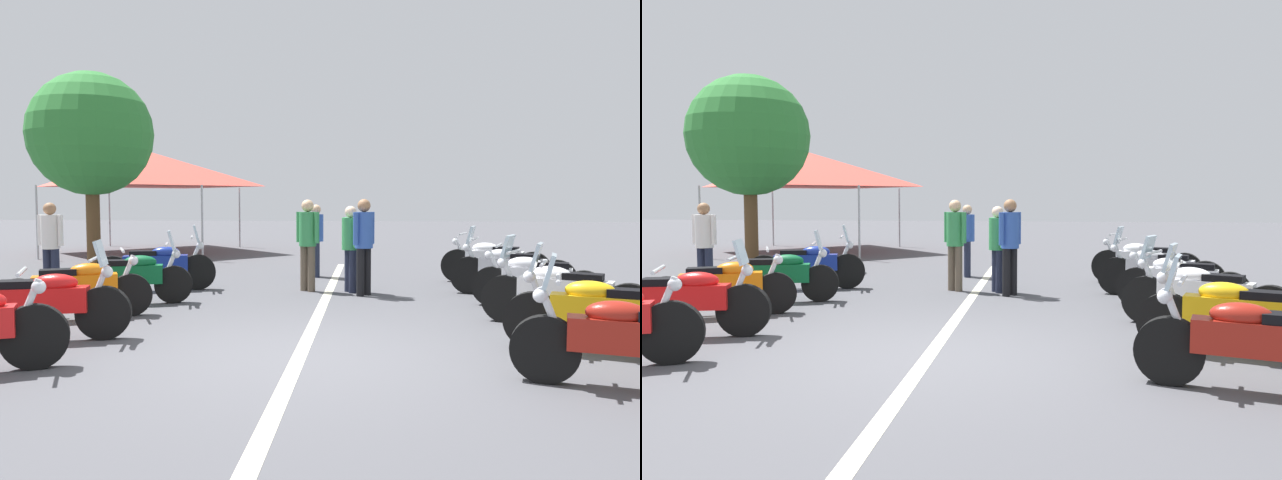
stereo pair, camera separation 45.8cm
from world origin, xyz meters
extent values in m
plane|color=#4C4C51|center=(0.00, 0.00, 0.00)|extent=(80.00, 80.00, 0.00)
cube|color=beige|center=(2.42, 0.00, 0.00)|extent=(13.68, 0.16, 0.01)
cylinder|color=black|center=(-0.67, 2.59, 0.33)|extent=(0.40, 0.66, 0.66)
cylinder|color=silver|center=(-0.69, 2.65, 0.63)|extent=(0.19, 0.29, 0.58)
cylinder|color=silver|center=(-0.71, 2.68, 0.99)|extent=(0.58, 0.30, 0.04)
sphere|color=silver|center=(-0.65, 2.55, 0.83)|extent=(0.14, 0.14, 0.14)
cylinder|color=black|center=(0.63, 2.46, 0.33)|extent=(0.30, 0.67, 0.65)
cube|color=red|center=(0.44, 3.17, 0.51)|extent=(0.55, 1.14, 0.30)
ellipsoid|color=red|center=(0.49, 3.00, 0.71)|extent=(0.38, 0.57, 0.22)
cube|color=black|center=(0.38, 3.38, 0.69)|extent=(0.37, 0.53, 0.12)
cylinder|color=silver|center=(0.61, 2.52, 0.63)|extent=(0.14, 0.30, 0.58)
cylinder|color=silver|center=(0.60, 2.56, 0.99)|extent=(0.61, 0.20, 0.04)
sphere|color=silver|center=(0.64, 2.42, 0.83)|extent=(0.14, 0.14, 0.14)
cylinder|color=silver|center=(0.50, 3.64, 0.23)|extent=(0.22, 0.55, 0.08)
cube|color=silver|center=(0.62, 2.48, 1.06)|extent=(0.38, 0.21, 0.32)
cylinder|color=black|center=(2.09, 2.73, 0.31)|extent=(0.40, 0.62, 0.62)
cylinder|color=black|center=(1.44, 4.06, 0.31)|extent=(0.40, 0.62, 0.62)
cube|color=orange|center=(1.77, 3.40, 0.49)|extent=(0.75, 1.13, 0.30)
ellipsoid|color=orange|center=(1.85, 3.23, 0.69)|extent=(0.46, 0.58, 0.22)
cube|color=black|center=(1.67, 3.59, 0.67)|extent=(0.45, 0.55, 0.12)
cylinder|color=silver|center=(2.07, 2.79, 0.61)|extent=(0.19, 0.29, 0.58)
cylinder|color=silver|center=(2.05, 2.82, 0.97)|extent=(0.57, 0.31, 0.04)
sphere|color=silver|center=(2.12, 2.69, 0.81)|extent=(0.14, 0.14, 0.14)
cylinder|color=silver|center=(1.73, 3.87, 0.22)|extent=(0.32, 0.53, 0.08)
cylinder|color=black|center=(3.22, 2.46, 0.31)|extent=(0.31, 0.63, 0.61)
cylinder|color=black|center=(2.82, 3.81, 0.31)|extent=(0.31, 0.63, 0.61)
cube|color=#0C592D|center=(3.02, 3.13, 0.49)|extent=(0.57, 1.10, 0.30)
ellipsoid|color=#0C592D|center=(3.07, 2.96, 0.69)|extent=(0.40, 0.57, 0.22)
cube|color=black|center=(2.96, 3.35, 0.67)|extent=(0.39, 0.53, 0.12)
cylinder|color=silver|center=(3.20, 2.52, 0.61)|extent=(0.15, 0.30, 0.58)
cylinder|color=silver|center=(3.19, 2.56, 0.97)|extent=(0.61, 0.22, 0.04)
sphere|color=silver|center=(3.23, 2.41, 0.81)|extent=(0.14, 0.14, 0.14)
cylinder|color=silver|center=(3.07, 3.59, 0.21)|extent=(0.23, 0.55, 0.08)
cube|color=silver|center=(3.21, 2.48, 1.04)|extent=(0.38, 0.22, 0.32)
cylinder|color=black|center=(4.69, 2.48, 0.33)|extent=(0.32, 0.68, 0.67)
cylinder|color=black|center=(4.26, 3.95, 0.33)|extent=(0.32, 0.68, 0.67)
cube|color=navy|center=(4.47, 3.21, 0.51)|extent=(0.59, 1.19, 0.30)
ellipsoid|color=navy|center=(4.52, 3.04, 0.71)|extent=(0.40, 0.57, 0.22)
cube|color=black|center=(4.41, 3.42, 0.69)|extent=(0.38, 0.53, 0.12)
cylinder|color=silver|center=(4.67, 2.54, 0.63)|extent=(0.15, 0.30, 0.58)
cylinder|color=silver|center=(4.66, 2.58, 0.99)|extent=(0.61, 0.21, 0.04)
sphere|color=silver|center=(4.70, 2.43, 0.83)|extent=(0.14, 0.14, 0.14)
cylinder|color=silver|center=(4.52, 3.70, 0.23)|extent=(0.23, 0.55, 0.08)
cube|color=silver|center=(4.68, 2.50, 1.06)|extent=(0.38, 0.22, 0.32)
cylinder|color=black|center=(-0.70, -2.39, 0.32)|extent=(0.32, 0.65, 0.63)
cube|color=maroon|center=(-0.93, -3.12, 0.50)|extent=(0.61, 1.20, 0.30)
ellipsoid|color=maroon|center=(-0.87, -2.95, 0.70)|extent=(0.40, 0.57, 0.22)
cylinder|color=silver|center=(-0.72, -2.44, 0.62)|extent=(0.15, 0.30, 0.58)
cylinder|color=silver|center=(-0.73, -2.48, 0.98)|extent=(0.61, 0.22, 0.04)
sphere|color=silver|center=(-0.69, -2.34, 0.82)|extent=(0.14, 0.14, 0.14)
cube|color=silver|center=(-0.71, -2.41, 1.05)|extent=(0.38, 0.22, 0.32)
cylinder|color=black|center=(0.58, -2.61, 0.33)|extent=(0.36, 0.66, 0.66)
cube|color=#EAB214|center=(0.31, -3.33, 0.51)|extent=(0.67, 1.19, 0.30)
ellipsoid|color=#EAB214|center=(0.38, -3.16, 0.71)|extent=(0.43, 0.58, 0.22)
cube|color=black|center=(0.24, -3.54, 0.69)|extent=(0.41, 0.54, 0.12)
cylinder|color=silver|center=(0.56, -2.67, 0.63)|extent=(0.17, 0.30, 0.58)
cylinder|color=silver|center=(0.55, -2.71, 0.99)|extent=(0.59, 0.25, 0.04)
sphere|color=silver|center=(0.60, -2.57, 0.83)|extent=(0.14, 0.14, 0.14)
cube|color=silver|center=(0.58, -2.63, 1.06)|extent=(0.38, 0.24, 0.32)
cylinder|color=black|center=(2.09, -2.63, 0.33)|extent=(0.43, 0.65, 0.66)
cylinder|color=black|center=(1.38, -4.00, 0.33)|extent=(0.43, 0.65, 0.66)
cube|color=white|center=(1.74, -3.32, 0.51)|extent=(0.79, 1.17, 0.30)
ellipsoid|color=white|center=(1.82, -3.16, 0.71)|extent=(0.47, 0.58, 0.22)
cube|color=black|center=(1.64, -3.51, 0.69)|extent=(0.45, 0.55, 0.12)
cylinder|color=silver|center=(2.06, -2.68, 0.63)|extent=(0.20, 0.29, 0.58)
cylinder|color=silver|center=(2.04, -2.72, 0.99)|extent=(0.57, 0.32, 0.04)
sphere|color=silver|center=(2.11, -2.59, 0.83)|extent=(0.14, 0.14, 0.14)
cylinder|color=silver|center=(1.36, -3.64, 0.23)|extent=(0.32, 0.53, 0.08)
cube|color=silver|center=(2.08, -2.65, 1.06)|extent=(0.38, 0.27, 0.32)
cylinder|color=black|center=(3.41, -2.70, 0.31)|extent=(0.33, 0.64, 0.63)
cylinder|color=black|center=(2.98, -3.99, 0.31)|extent=(0.33, 0.64, 0.63)
cube|color=white|center=(3.20, -3.35, 0.49)|extent=(0.59, 1.07, 0.30)
ellipsoid|color=white|center=(3.25, -3.18, 0.69)|extent=(0.41, 0.58, 0.22)
cube|color=black|center=(3.13, -3.56, 0.67)|extent=(0.40, 0.54, 0.12)
cylinder|color=silver|center=(3.39, -2.76, 0.61)|extent=(0.16, 0.30, 0.58)
cylinder|color=silver|center=(3.38, -2.80, 0.97)|extent=(0.60, 0.23, 0.04)
sphere|color=silver|center=(3.43, -2.65, 0.81)|extent=(0.14, 0.14, 0.14)
cylinder|color=silver|center=(2.90, -3.68, 0.22)|extent=(0.25, 0.55, 0.08)
cylinder|color=black|center=(4.63, -2.54, 0.34)|extent=(0.35, 0.68, 0.67)
cylinder|color=black|center=(4.16, -3.94, 0.34)|extent=(0.35, 0.68, 0.67)
cube|color=silver|center=(4.39, -3.24, 0.52)|extent=(0.62, 1.15, 0.30)
ellipsoid|color=silver|center=(4.45, -3.07, 0.72)|extent=(0.41, 0.58, 0.22)
cube|color=black|center=(4.32, -3.45, 0.70)|extent=(0.40, 0.54, 0.12)
cylinder|color=silver|center=(4.61, -2.60, 0.64)|extent=(0.16, 0.30, 0.58)
cylinder|color=silver|center=(4.59, -2.63, 1.00)|extent=(0.60, 0.24, 0.04)
sphere|color=silver|center=(4.64, -2.49, 0.84)|extent=(0.14, 0.14, 0.14)
cylinder|color=silver|center=(4.08, -3.60, 0.23)|extent=(0.25, 0.55, 0.08)
cube|color=silver|center=(4.62, -2.56, 1.07)|extent=(0.38, 0.23, 0.32)
cylinder|color=black|center=(6.17, -2.55, 0.34)|extent=(0.36, 0.68, 0.68)
cylinder|color=black|center=(5.66, -3.93, 0.34)|extent=(0.36, 0.68, 0.68)
cube|color=white|center=(5.91, -3.24, 0.52)|extent=(0.65, 1.14, 0.30)
ellipsoid|color=white|center=(5.98, -3.07, 0.72)|extent=(0.42, 0.58, 0.22)
cube|color=black|center=(5.84, -3.45, 0.70)|extent=(0.41, 0.54, 0.12)
cylinder|color=silver|center=(6.15, -2.61, 0.64)|extent=(0.17, 0.30, 0.58)
cylinder|color=silver|center=(6.13, -2.65, 1.00)|extent=(0.60, 0.25, 0.04)
sphere|color=silver|center=(6.18, -2.51, 0.84)|extent=(0.14, 0.14, 0.14)
cylinder|color=silver|center=(5.59, -3.59, 0.24)|extent=(0.26, 0.54, 0.08)
cylinder|color=#1E2338|center=(4.53, -0.44, 0.39)|extent=(0.14, 0.14, 0.78)
cylinder|color=#1E2338|center=(4.69, -0.36, 0.39)|extent=(0.14, 0.14, 0.78)
cylinder|color=#338C4C|center=(4.61, -0.40, 1.08)|extent=(0.32, 0.32, 0.59)
cylinder|color=#338C4C|center=(4.41, -0.50, 1.10)|extent=(0.09, 0.09, 0.53)
cylinder|color=#338C4C|center=(4.80, -0.30, 1.10)|extent=(0.09, 0.09, 0.53)
sphere|color=beige|center=(4.61, -0.40, 1.47)|extent=(0.21, 0.21, 0.21)
cylinder|color=#1E2338|center=(3.97, 4.88, 0.41)|extent=(0.14, 0.14, 0.81)
cylinder|color=#1E2338|center=(4.01, 5.06, 0.41)|extent=(0.14, 0.14, 0.81)
cylinder|color=silver|center=(3.99, 4.97, 1.12)|extent=(0.32, 0.32, 0.61)
cylinder|color=silver|center=(3.95, 4.76, 1.15)|extent=(0.09, 0.09, 0.55)
cylinder|color=silver|center=(4.03, 5.19, 1.15)|extent=(0.09, 0.09, 0.55)
sphere|color=#9E704C|center=(3.99, 4.97, 1.53)|extent=(0.22, 0.22, 0.22)
cylinder|color=black|center=(4.31, -0.70, 0.42)|extent=(0.14, 0.14, 0.84)
cylinder|color=black|center=(4.17, -0.59, 0.42)|extent=(0.14, 0.14, 0.84)
cylinder|color=#2D51A5|center=(4.24, -0.65, 1.16)|extent=(0.32, 0.32, 0.63)
cylinder|color=#2D51A5|center=(4.41, -0.79, 1.19)|extent=(0.09, 0.09, 0.57)
cylinder|color=#2D51A5|center=(4.07, -0.51, 1.19)|extent=(0.09, 0.09, 0.57)
sphere|color=#9E704C|center=(4.24, -0.65, 1.59)|extent=(0.23, 0.23, 0.23)
cylinder|color=brown|center=(4.73, 0.47, 0.42)|extent=(0.14, 0.14, 0.84)
cylinder|color=brown|center=(4.63, 0.32, 0.42)|extent=(0.14, 0.14, 0.84)
cylinder|color=#338C4C|center=(4.68, 0.40, 1.15)|extent=(0.32, 0.32, 0.63)
cylinder|color=#338C4C|center=(4.81, 0.58, 1.19)|extent=(0.09, 0.09, 0.57)
cylinder|color=#338C4C|center=(4.56, 0.22, 1.19)|extent=(0.09, 0.09, 0.57)
sphere|color=#D8AD84|center=(4.68, 0.40, 1.58)|extent=(0.23, 0.23, 0.23)
cylinder|color=#1E2338|center=(6.63, 0.41, 0.39)|extent=(0.14, 0.14, 0.78)
cylinder|color=#1E2338|center=(6.81, 0.44, 0.39)|extent=(0.14, 0.14, 0.78)
cylinder|color=#2D51A5|center=(6.72, 0.43, 1.08)|extent=(0.32, 0.32, 0.59)
cylinder|color=#2D51A5|center=(6.51, 0.38, 1.11)|extent=(0.09, 0.09, 0.53)
cylinder|color=#2D51A5|center=(6.94, 0.47, 1.11)|extent=(0.09, 0.09, 0.53)
sphere|color=#D8AD84|center=(6.72, 0.43, 1.48)|extent=(0.21, 0.21, 0.21)
cylinder|color=brown|center=(7.56, 5.87, 1.11)|extent=(0.32, 0.32, 2.23)
sphere|color=#2D7A33|center=(7.56, 5.87, 3.25)|extent=(2.91, 2.91, 2.91)
pyramid|color=#E54C3F|center=(12.29, 6.25, 2.65)|extent=(5.29, 5.29, 1.10)
cylinder|color=#B2B2B7|center=(14.67, 8.63, 1.05)|extent=(0.06, 0.06, 2.10)
cylinder|color=#B2B2B7|center=(14.67, 3.87, 1.05)|extent=(0.06, 0.06, 2.10)
cylinder|color=#B2B2B7|center=(9.91, 8.63, 1.05)|extent=(0.06, 0.06, 2.10)
cylinder|color=#B2B2B7|center=(9.91, 3.87, 1.05)|extent=(0.06, 0.06, 2.10)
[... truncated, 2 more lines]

